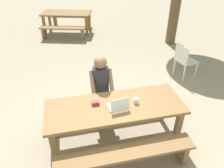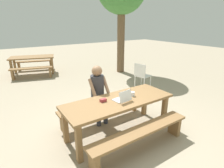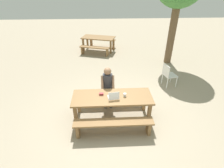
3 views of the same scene
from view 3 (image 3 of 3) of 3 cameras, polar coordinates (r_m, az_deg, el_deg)
name	(u,v)px [view 3 (image 3 of 3)]	position (r m, az deg, el deg)	size (l,w,h in m)	color
ground_plane	(112,117)	(5.31, 0.06, -10.69)	(30.00, 30.00, 0.00)	tan
picnic_table_front	(112,99)	(4.91, 0.06, -5.02)	(2.20, 0.81, 0.75)	olive
bench_near	(114,124)	(4.60, 0.50, -12.98)	(2.04, 0.30, 0.44)	olive
bench_far	(111,95)	(5.62, -0.29, -3.66)	(2.04, 0.30, 0.44)	olive
laptop	(113,96)	(4.75, 0.49, -4.05)	(0.32, 0.29, 0.22)	white
small_pouch	(101,94)	(4.91, -3.48, -3.25)	(0.12, 0.07, 0.06)	#993338
coffee_mug	(125,95)	(4.85, 4.14, -3.53)	(0.08, 0.08, 0.09)	white
person_seated	(108,85)	(5.36, -1.39, -0.16)	(0.40, 0.40, 1.31)	#333847
plastic_chair	(168,75)	(6.86, 17.77, 2.92)	(0.52, 0.52, 0.88)	white
picnic_table_mid	(98,39)	(10.11, -4.44, 14.27)	(1.94, 1.31, 0.76)	olive
bench_mid_south	(94,49)	(9.56, -5.69, 11.21)	(1.61, 0.74, 0.44)	olive
bench_mid_north	(102,41)	(10.86, -3.20, 13.74)	(1.61, 0.74, 0.44)	olive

